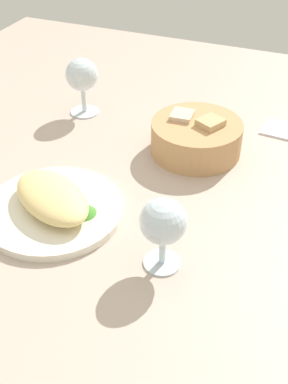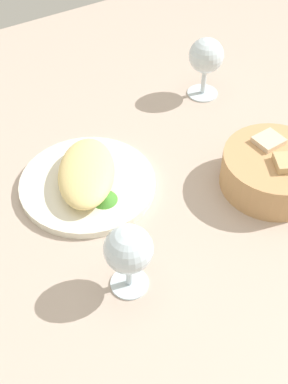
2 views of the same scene
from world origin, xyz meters
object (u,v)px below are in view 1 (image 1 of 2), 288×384
object	(u,v)px
plate	(54,210)
bread_basket	(196,137)
wine_glass_near	(163,224)
wine_glass_far	(82,77)

from	to	relation	value
plate	bread_basket	world-z (taller)	bread_basket
wine_glass_near	wine_glass_far	bearing A→B (deg)	130.96
wine_glass_near	bread_basket	bearing A→B (deg)	98.42
bread_basket	plate	bearing A→B (deg)	-120.88
plate	wine_glass_far	xyz separation A→B (cm)	(-11.60, 33.26, 7.70)
plate	bread_basket	size ratio (longest dim) A/B	1.32
plate	wine_glass_near	world-z (taller)	wine_glass_near
bread_basket	wine_glass_far	world-z (taller)	wine_glass_far
wine_glass_near	wine_glass_far	world-z (taller)	wine_glass_far
wine_glass_near	wine_glass_far	size ratio (longest dim) A/B	0.93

